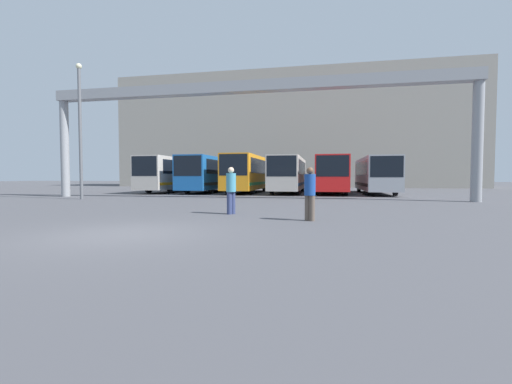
% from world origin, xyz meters
% --- Properties ---
extents(ground_plane, '(200.00, 200.00, 0.00)m').
position_xyz_m(ground_plane, '(0.00, 0.00, 0.00)').
color(ground_plane, '#47474C').
extents(building_backdrop, '(51.29, 12.00, 16.43)m').
position_xyz_m(building_backdrop, '(0.00, 45.30, 8.22)').
color(building_backdrop, gray).
rests_on(building_backdrop, ground).
extents(overhead_gantry, '(28.03, 0.80, 7.67)m').
position_xyz_m(overhead_gantry, '(0.00, 14.19, 6.39)').
color(overhead_gantry, gray).
rests_on(overhead_gantry, ground).
extents(bus_slot_0, '(2.45, 11.96, 3.25)m').
position_xyz_m(bus_slot_0, '(-9.37, 23.70, 1.87)').
color(bus_slot_0, beige).
rests_on(bus_slot_0, ground).
extents(bus_slot_1, '(2.57, 11.72, 3.24)m').
position_xyz_m(bus_slot_1, '(-5.62, 23.58, 1.87)').
color(bus_slot_1, '#1959A5').
rests_on(bus_slot_1, ground).
extents(bus_slot_2, '(2.48, 10.33, 3.32)m').
position_xyz_m(bus_slot_2, '(-1.87, 22.89, 1.91)').
color(bus_slot_2, orange).
rests_on(bus_slot_2, ground).
extents(bus_slot_3, '(2.48, 10.76, 3.16)m').
position_xyz_m(bus_slot_3, '(1.87, 23.10, 1.82)').
color(bus_slot_3, beige).
rests_on(bus_slot_3, ground).
extents(bus_slot_4, '(2.58, 10.80, 3.13)m').
position_xyz_m(bus_slot_4, '(5.62, 23.12, 1.81)').
color(bus_slot_4, red).
rests_on(bus_slot_4, ground).
extents(bus_slot_5, '(2.47, 10.89, 3.04)m').
position_xyz_m(bus_slot_5, '(9.37, 23.17, 1.76)').
color(bus_slot_5, '#999EA5').
rests_on(bus_slot_5, ground).
extents(pedestrian_far_center, '(0.37, 0.37, 1.78)m').
position_xyz_m(pedestrian_far_center, '(4.57, 3.62, 0.94)').
color(pedestrian_far_center, brown).
rests_on(pedestrian_far_center, ground).
extents(pedestrian_mid_right, '(0.38, 0.38, 1.84)m').
position_xyz_m(pedestrian_mid_right, '(1.46, 5.07, 0.97)').
color(pedestrian_mid_right, navy).
rests_on(pedestrian_mid_right, ground).
extents(lamp_post, '(0.36, 0.36, 8.72)m').
position_xyz_m(lamp_post, '(-10.45, 11.74, 4.73)').
color(lamp_post, '#595B60').
rests_on(lamp_post, ground).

